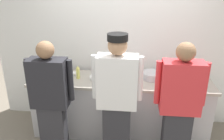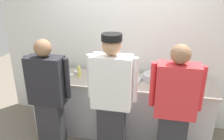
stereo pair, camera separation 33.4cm
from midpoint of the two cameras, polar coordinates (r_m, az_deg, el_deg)
name	(u,v)px [view 1 (the left image)]	position (r m, az deg, el deg)	size (l,w,h in m)	color
wall_back	(123,45)	(3.72, 0.13, 6.34)	(4.27, 0.10, 2.68)	white
prep_counter	(120,106)	(3.63, -0.62, -9.13)	(2.72, 0.67, 0.92)	#B2B2B7
chef_near_left	(51,100)	(3.09, -18.19, -7.31)	(0.61, 0.24, 1.66)	#2D2D33
chef_center	(117,98)	(2.84, -2.21, -7.24)	(0.63, 0.24, 1.76)	#2D2D33
chef_far_right	(179,106)	(2.86, 13.34, -8.79)	(0.62, 0.24, 1.69)	#2D2D33
plate_stack_front	(98,78)	(3.44, -6.37, -1.99)	(0.25, 0.25, 0.05)	white
mixing_bowl_steel	(153,75)	(3.46, 7.51, -1.40)	(0.32, 0.32, 0.11)	#B7BABF
sheet_tray	(125,80)	(3.38, 0.54, -2.53)	(0.43, 0.32, 0.02)	#B7BABF
squeeze_bottle_primary	(51,70)	(3.70, -17.59, -0.14)	(0.06, 0.06, 0.18)	#56A333
squeeze_bottle_secondary	(78,73)	(3.49, -11.28, -0.68)	(0.05, 0.05, 0.20)	#E5E066
ramekin_yellow_sauce	(75,74)	(3.65, -11.97, -0.97)	(0.10, 0.10, 0.04)	white
ramekin_orange_sauce	(167,82)	(3.35, 11.01, -2.94)	(0.09, 0.09, 0.05)	white
ramekin_green_sauce	(70,77)	(3.54, -13.26, -1.78)	(0.08, 0.08, 0.04)	white
deli_cup	(175,75)	(3.54, 12.95, -1.28)	(0.09, 0.09, 0.11)	white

